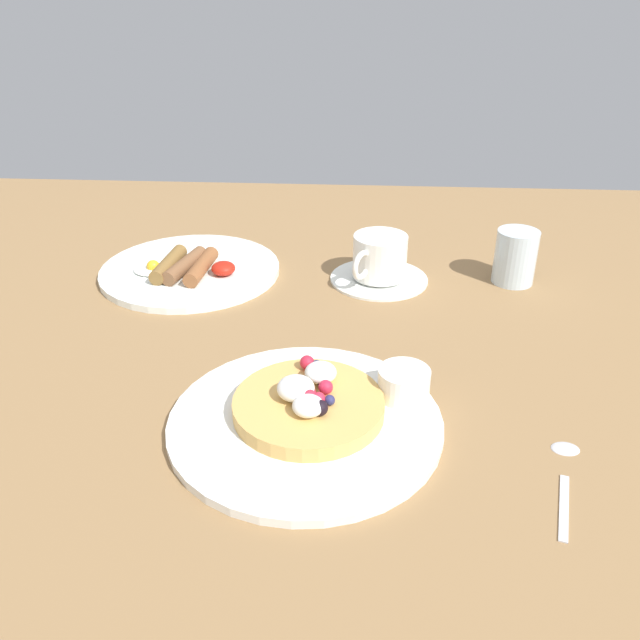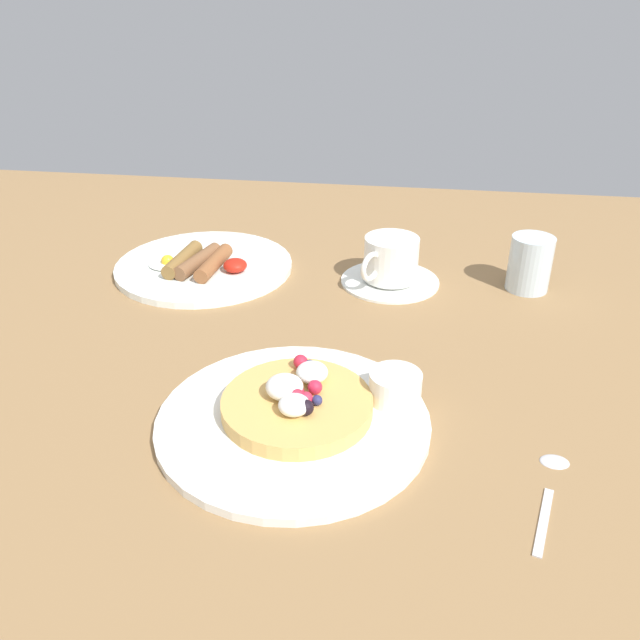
% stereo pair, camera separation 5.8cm
% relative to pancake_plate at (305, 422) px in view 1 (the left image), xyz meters
% --- Properties ---
extents(ground_plane, '(1.69, 1.38, 0.03)m').
position_rel_pancake_plate_xyz_m(ground_plane, '(-0.03, 0.17, -0.02)').
color(ground_plane, olive).
extents(pancake_plate, '(0.29, 0.29, 0.01)m').
position_rel_pancake_plate_xyz_m(pancake_plate, '(0.00, 0.00, 0.00)').
color(pancake_plate, white).
rests_on(pancake_plate, ground_plane).
extents(pancake_with_berries, '(0.16, 0.16, 0.04)m').
position_rel_pancake_plate_xyz_m(pancake_with_berries, '(0.00, 0.01, 0.02)').
color(pancake_with_berries, '#DDA958').
rests_on(pancake_with_berries, pancake_plate).
extents(syrup_ramekin, '(0.06, 0.06, 0.03)m').
position_rel_pancake_plate_xyz_m(syrup_ramekin, '(0.10, 0.05, 0.02)').
color(syrup_ramekin, white).
rests_on(syrup_ramekin, pancake_plate).
extents(breakfast_plate, '(0.28, 0.28, 0.01)m').
position_rel_pancake_plate_xyz_m(breakfast_plate, '(-0.21, 0.37, 0.00)').
color(breakfast_plate, white).
rests_on(breakfast_plate, ground_plane).
extents(fried_breakfast, '(0.16, 0.11, 0.02)m').
position_rel_pancake_plate_xyz_m(fried_breakfast, '(-0.21, 0.35, 0.02)').
color(fried_breakfast, brown).
rests_on(fried_breakfast, breakfast_plate).
extents(coffee_saucer, '(0.15, 0.15, 0.01)m').
position_rel_pancake_plate_xyz_m(coffee_saucer, '(0.08, 0.37, -0.00)').
color(coffee_saucer, white).
rests_on(coffee_saucer, ground_plane).
extents(coffee_cup, '(0.08, 0.10, 0.06)m').
position_rel_pancake_plate_xyz_m(coffee_cup, '(0.08, 0.36, 0.04)').
color(coffee_cup, white).
rests_on(coffee_cup, coffee_saucer).
extents(teaspoon, '(0.05, 0.14, 0.01)m').
position_rel_pancake_plate_xyz_m(teaspoon, '(0.26, -0.05, -0.00)').
color(teaspoon, silver).
rests_on(teaspoon, ground_plane).
extents(water_glass, '(0.06, 0.06, 0.08)m').
position_rel_pancake_plate_xyz_m(water_glass, '(0.29, 0.37, 0.04)').
color(water_glass, silver).
rests_on(water_glass, ground_plane).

